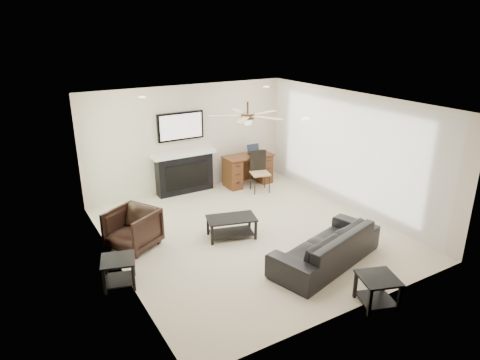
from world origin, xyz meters
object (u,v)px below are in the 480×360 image
at_px(fireplace_unit, 184,154).
at_px(desk, 248,170).
at_px(armchair, 133,229).
at_px(coffee_table, 231,227).
at_px(sofa, 326,246).

bearing_deg(fireplace_unit, desk, -10.96).
relative_size(armchair, coffee_table, 0.88).
height_order(sofa, desk, desk).
bearing_deg(armchair, sofa, 20.73).
bearing_deg(coffee_table, sofa, -44.81).
distance_m(sofa, fireplace_unit, 4.27).
bearing_deg(coffee_table, armchair, 177.91).
relative_size(armchair, fireplace_unit, 0.42).
relative_size(coffee_table, desk, 0.74).
xyz_separation_m(armchair, coffee_table, (1.70, -0.55, -0.16)).
relative_size(fireplace_unit, desk, 1.57).
height_order(sofa, coffee_table, sofa).
xyz_separation_m(sofa, coffee_table, (-0.90, 1.60, -0.11)).
bearing_deg(fireplace_unit, coffee_table, -94.24).
bearing_deg(coffee_table, desk, 68.09).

